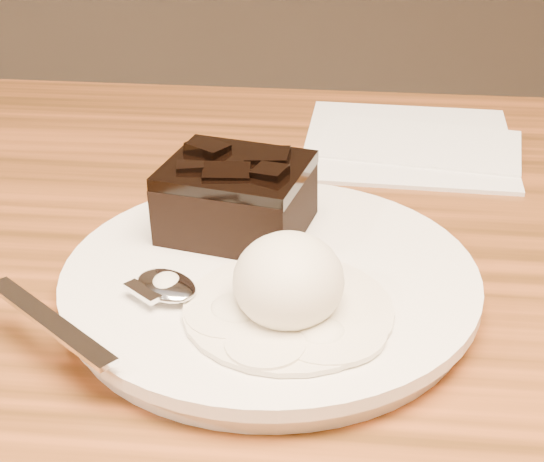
# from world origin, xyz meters

# --- Properties ---
(plate) EXTENTS (0.24, 0.24, 0.02)m
(plate) POSITION_xyz_m (0.02, 0.04, 0.76)
(plate) COLOR silver
(plate) RESTS_ON dining_table
(brownie) EXTENTS (0.10, 0.09, 0.04)m
(brownie) POSITION_xyz_m (-0.00, 0.08, 0.79)
(brownie) COLOR black
(brownie) RESTS_ON plate
(ice_cream_scoop) EXTENTS (0.06, 0.06, 0.05)m
(ice_cream_scoop) POSITION_xyz_m (0.03, -0.00, 0.79)
(ice_cream_scoop) COLOR silver
(ice_cream_scoop) RESTS_ON plate
(melt_puddle) EXTENTS (0.11, 0.11, 0.00)m
(melt_puddle) POSITION_xyz_m (0.03, -0.00, 0.77)
(melt_puddle) COLOR silver
(melt_puddle) RESTS_ON plate
(spoon) EXTENTS (0.14, 0.12, 0.01)m
(spoon) POSITION_xyz_m (-0.03, 0.01, 0.77)
(spoon) COLOR silver
(spoon) RESTS_ON plate
(napkin) EXTENTS (0.17, 0.17, 0.01)m
(napkin) POSITION_xyz_m (0.11, 0.27, 0.75)
(napkin) COLOR white
(napkin) RESTS_ON dining_table
(crumb_a) EXTENTS (0.01, 0.01, 0.00)m
(crumb_a) POSITION_xyz_m (0.00, -0.02, 0.77)
(crumb_a) COLOR black
(crumb_a) RESTS_ON plate
(crumb_b) EXTENTS (0.01, 0.01, 0.00)m
(crumb_b) POSITION_xyz_m (0.03, 0.06, 0.77)
(crumb_b) COLOR black
(crumb_b) RESTS_ON plate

